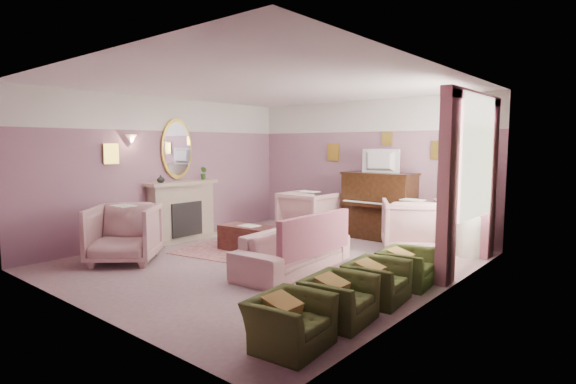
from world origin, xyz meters
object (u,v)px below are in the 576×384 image
Objects in this scene: piano at (379,207)px; sofa at (294,243)px; floral_armchair_front at (124,231)px; floral_armchair_left at (309,211)px; olive_chair_d at (407,261)px; olive_chair_b at (339,292)px; coffee_table at (248,238)px; floral_armchair_right at (412,222)px; side_table at (472,235)px; olive_chair_a at (290,314)px; television at (379,159)px; olive_chair_c at (377,275)px.

piano reaches higher than sofa.
sofa is 2.75m from floral_armchair_front.
olive_chair_d is at bearing -30.73° from floral_armchair_left.
floral_armchair_left is at bearing 75.00° from floral_armchair_front.
olive_chair_b is (3.98, 0.18, -0.19)m from floral_armchair_front.
floral_armchair_right is at bearing 39.26° from coffee_table.
side_table is at bearing 8.01° from floral_armchair_left.
olive_chair_a is 1.06× the size of side_table.
olive_chair_a is at bearing -90.00° from olive_chair_b.
side_table is at bearing 86.30° from olive_chair_d.
floral_armchair_front is 1.39× the size of olive_chair_d.
floral_armchair_left is 1.39× the size of olive_chair_d.
olive_chair_d is (1.60, 0.44, -0.10)m from sofa.
floral_armchair_front reaches higher than sofa.
floral_armchair_right is at bearing 48.91° from floral_armchair_front.
side_table is (3.17, 2.22, 0.12)m from coffee_table.
television is at bearing 61.59° from coffee_table.
piano is 1.75× the size of television.
olive_chair_b is at bearing -77.46° from floral_armchair_right.
olive_chair_d is (1.75, -2.38, -1.28)m from television.
floral_armchair_front reaches higher than olive_chair_b.
piano is at bearing 62.30° from floral_armchair_front.
coffee_table is 0.97× the size of floral_armchair_right.
piano is 5.20m from olive_chair_a.
side_table is at bearing 88.24° from olive_chair_a.
coffee_table is at bearing -118.41° from television.
television is 4.88m from floral_armchair_front.
television reaches higher than olive_chair_c.
sofa reaches higher than olive_chair_a.
side_table is at bearing 44.51° from floral_armchair_front.
olive_chair_d is (3.03, -0.01, 0.10)m from coffee_table.
sofa is (1.42, -0.45, 0.20)m from coffee_table.
olive_chair_d is at bearing -0.24° from coffee_table.
side_table is at bearing -5.99° from piano.
piano is 0.67× the size of sofa.
coffee_table is 0.97× the size of floral_armchair_left.
floral_armchair_front reaches higher than coffee_table.
floral_armchair_front is (-2.23, -4.20, -1.09)m from television.
coffee_table is at bearing -145.00° from side_table.
television is 3.06m from sofa.
piano is at bearing 125.67° from olive_chair_d.
olive_chair_b is 1.64m from olive_chair_d.
sofa is at bearing -17.56° from coffee_table.
floral_armchair_right reaches higher than olive_chair_b.
television is 1.55m from floral_armchair_right.
olive_chair_d is at bearing 90.00° from olive_chair_c.
piano reaches higher than coffee_table.
olive_chair_a is 1.00× the size of olive_chair_c.
olive_chair_a is 2.46m from olive_chair_d.
coffee_table is 1.51m from sofa.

